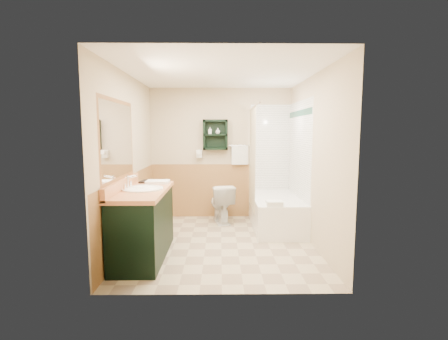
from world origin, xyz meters
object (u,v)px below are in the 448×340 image
at_px(wall_shelf, 215,135).
at_px(bathtub, 276,212).
at_px(vanity, 144,223).
at_px(soap_bottle_a, 210,132).
at_px(toilet, 221,203).
at_px(vanity_book, 141,174).
at_px(soap_bottle_b, 218,132).
at_px(hair_dryer, 199,154).

height_order(wall_shelf, bathtub, wall_shelf).
bearing_deg(vanity, soap_bottle_a, 67.37).
relative_size(toilet, vanity_book, 2.77).
xyz_separation_m(bathtub, toilet, (-0.92, 0.37, 0.07)).
xyz_separation_m(vanity, toilet, (1.00, 1.62, -0.10)).
bearing_deg(toilet, vanity_book, 29.60).
distance_m(wall_shelf, vanity_book, 1.77).
distance_m(vanity, vanity_book, 0.84).
bearing_deg(toilet, soap_bottle_a, -67.17).
height_order(vanity, toilet, vanity).
bearing_deg(soap_bottle_b, soap_bottle_a, 180.00).
bearing_deg(hair_dryer, soap_bottle_b, -4.98).
bearing_deg(wall_shelf, vanity_book, -128.86).
bearing_deg(bathtub, vanity_book, -162.51).
bearing_deg(bathtub, hair_dryer, 152.71).
height_order(vanity_book, soap_bottle_a, soap_bottle_a).
distance_m(bathtub, soap_bottle_a, 1.86).
height_order(hair_dryer, vanity, hair_dryer).
relative_size(bathtub, vanity_book, 6.05).
bearing_deg(vanity_book, soap_bottle_a, 58.65).
distance_m(wall_shelf, hair_dryer, 0.46).
height_order(wall_shelf, soap_bottle_b, wall_shelf).
height_order(wall_shelf, hair_dryer, wall_shelf).
relative_size(wall_shelf, vanity, 0.39).
xyz_separation_m(vanity, soap_bottle_b, (0.94, 1.91, 1.17)).
xyz_separation_m(wall_shelf, hair_dryer, (-0.30, 0.02, -0.35)).
height_order(hair_dryer, soap_bottle_b, soap_bottle_b).
bearing_deg(vanity_book, toilet, 46.30).
bearing_deg(vanity_book, bathtub, 22.40).
bearing_deg(soap_bottle_b, vanity_book, -130.12).
height_order(hair_dryer, vanity_book, hair_dryer).
bearing_deg(bathtub, soap_bottle_a, 149.81).
height_order(soap_bottle_a, soap_bottle_b, soap_bottle_b).
xyz_separation_m(toilet, vanity_book, (-1.16, -1.02, 0.67)).
bearing_deg(wall_shelf, toilet, -71.10).
relative_size(vanity_book, soap_bottle_a, 1.94).
relative_size(wall_shelf, hair_dryer, 2.29).
relative_size(wall_shelf, soap_bottle_a, 4.30).
bearing_deg(soap_bottle_a, soap_bottle_b, 0.00).
bearing_deg(soap_bottle_b, toilet, -79.00).
distance_m(toilet, vanity_book, 1.69).
bearing_deg(hair_dryer, vanity_book, -119.55).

